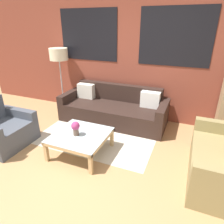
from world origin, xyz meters
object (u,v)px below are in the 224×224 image
at_px(armchair_corner, 3,130).
at_px(coffee_table, 80,137).
at_px(flower_vase, 76,127).
at_px(floor_lamp, 59,56).
at_px(couch_dark, 114,110).

xyz_separation_m(armchair_corner, coffee_table, (1.45, 0.29, 0.04)).
height_order(armchair_corner, flower_vase, armchair_corner).
bearing_deg(armchair_corner, floor_lamp, 89.17).
height_order(couch_dark, armchair_corner, armchair_corner).
bearing_deg(couch_dark, coffee_table, -91.83).
relative_size(armchair_corner, flower_vase, 3.67).
xyz_separation_m(couch_dark, flower_vase, (-0.09, -1.41, 0.23)).
relative_size(couch_dark, floor_lamp, 1.53).
xyz_separation_m(armchair_corner, floor_lamp, (0.03, 1.82, 1.05)).
bearing_deg(floor_lamp, armchair_corner, -90.83).
height_order(armchair_corner, coffee_table, armchair_corner).
relative_size(floor_lamp, flower_vase, 6.30).
bearing_deg(flower_vase, floor_lamp, 131.09).
relative_size(couch_dark, armchair_corner, 2.62).
distance_m(armchair_corner, coffee_table, 1.48).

